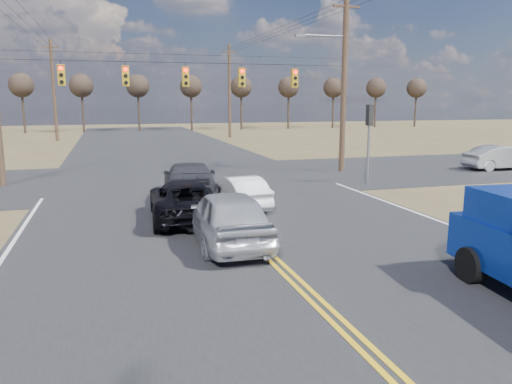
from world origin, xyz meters
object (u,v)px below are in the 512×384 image
object	(u,v)px
dgrey_car_queue	(190,181)
silver_suv	(227,217)
white_car_queue	(239,192)
black_suv	(185,200)
cross_car_east_near	(501,158)

from	to	relation	value
dgrey_car_queue	silver_suv	bearing A→B (deg)	98.37
white_car_queue	black_suv	bearing A→B (deg)	26.12
white_car_queue	dgrey_car_queue	xyz separation A→B (m)	(-1.60, 2.16, 0.16)
dgrey_car_queue	cross_car_east_near	size ratio (longest dim) A/B	1.24
silver_suv	white_car_queue	bearing A→B (deg)	-107.81
black_suv	dgrey_car_queue	bearing A→B (deg)	-98.30
black_suv	dgrey_car_queue	xyz separation A→B (m)	(0.73, 3.57, 0.09)
black_suv	dgrey_car_queue	size ratio (longest dim) A/B	0.92
silver_suv	cross_car_east_near	bearing A→B (deg)	-150.31
silver_suv	white_car_queue	xyz separation A→B (m)	(1.60, 4.80, -0.19)
white_car_queue	cross_car_east_near	bearing A→B (deg)	-166.65
silver_suv	cross_car_east_near	world-z (taller)	silver_suv
black_suv	cross_car_east_near	distance (m)	21.29
silver_suv	black_suv	world-z (taller)	silver_suv
cross_car_east_near	white_car_queue	bearing A→B (deg)	110.21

